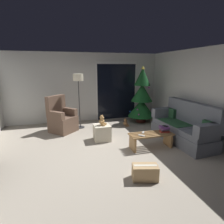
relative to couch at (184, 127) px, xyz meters
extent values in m
plane|color=#9E9384|center=(-2.32, -0.27, -0.40)|extent=(7.00, 7.00, 0.00)
cube|color=beige|center=(-2.32, 2.79, 0.85)|extent=(5.72, 0.12, 2.50)
cube|color=beige|center=(0.54, -0.27, 0.85)|extent=(0.12, 6.00, 2.50)
cube|color=silver|center=(-1.10, 2.72, 0.70)|extent=(1.60, 0.02, 2.20)
cube|color=black|center=(-1.10, 2.70, 0.65)|extent=(1.50, 0.02, 2.10)
cube|color=slate|center=(-0.07, -0.01, -0.23)|extent=(0.88, 1.94, 0.34)
cube|color=slate|center=(-0.05, -0.63, 0.01)|extent=(0.72, 0.64, 0.14)
cube|color=slate|center=(-0.09, -0.01, 0.01)|extent=(0.72, 0.64, 0.14)
cube|color=slate|center=(-0.13, 0.61, 0.01)|extent=(0.72, 0.64, 0.14)
cube|color=slate|center=(0.23, 0.01, 0.38)|extent=(0.32, 1.91, 0.60)
cube|color=slate|center=(-0.01, -0.87, 0.22)|extent=(0.77, 0.25, 0.28)
cube|color=slate|center=(-0.12, 0.86, 0.22)|extent=(0.77, 0.25, 0.28)
cube|color=#234C2D|center=(-0.12, 0.24, 0.09)|extent=(0.65, 0.94, 0.02)
cube|color=#234C2D|center=(0.14, -0.70, 0.22)|extent=(0.14, 0.33, 0.28)
cube|color=#234C2D|center=(0.05, 0.70, 0.22)|extent=(0.14, 0.33, 0.28)
cube|color=#9E7547|center=(-1.06, -0.33, -0.04)|extent=(1.10, 0.05, 0.04)
cube|color=#9E7547|center=(-1.06, -0.24, -0.04)|extent=(1.10, 0.05, 0.04)
cube|color=#9E7547|center=(-1.06, -0.15, -0.04)|extent=(1.10, 0.05, 0.04)
cube|color=#9E7547|center=(-1.06, -0.06, -0.04)|extent=(1.10, 0.05, 0.04)
cube|color=#9E7547|center=(-1.06, 0.03, -0.04)|extent=(1.10, 0.05, 0.04)
cube|color=#9E7547|center=(-1.55, -0.15, -0.23)|extent=(0.05, 0.36, 0.34)
cube|color=#9E7547|center=(-0.57, -0.15, -0.23)|extent=(0.05, 0.36, 0.34)
cube|color=#ADADB2|center=(-1.24, -0.05, -0.01)|extent=(0.12, 0.15, 0.02)
cube|color=silver|center=(-1.37, -0.24, -0.01)|extent=(0.14, 0.14, 0.02)
cube|color=#A32D28|center=(-0.69, -0.14, 0.00)|extent=(0.25, 0.20, 0.04)
cube|color=#4C4C51|center=(-0.69, -0.13, 0.04)|extent=(0.22, 0.18, 0.04)
cube|color=#6B3D7A|center=(-0.70, -0.14, 0.08)|extent=(0.22, 0.21, 0.04)
cube|color=#6B3D7A|center=(-0.69, -0.12, 0.11)|extent=(0.28, 0.23, 0.03)
cube|color=black|center=(-0.67, -0.14, 0.13)|extent=(0.12, 0.16, 0.01)
cylinder|color=#4C1E19|center=(-0.36, 2.01, -0.35)|extent=(0.36, 0.36, 0.10)
cylinder|color=brown|center=(-0.36, 2.01, -0.24)|extent=(0.08, 0.08, 0.12)
cone|color=#14471E|center=(-0.36, 2.01, 0.13)|extent=(0.97, 0.97, 0.62)
cone|color=#14471E|center=(-0.36, 2.01, 0.70)|extent=(0.77, 0.77, 0.62)
cone|color=#14471E|center=(-0.36, 2.01, 1.26)|extent=(0.57, 0.57, 0.62)
sphere|color=white|center=(-0.02, 1.85, 0.35)|extent=(0.06, 0.06, 0.06)
sphere|color=red|center=(-0.24, 2.33, 0.50)|extent=(0.06, 0.06, 0.06)
sphere|color=#B233A5|center=(-0.17, 1.85, 0.88)|extent=(0.06, 0.06, 0.06)
sphere|color=blue|center=(-0.82, 1.98, 0.03)|extent=(0.06, 0.06, 0.06)
sphere|color=#B233A5|center=(-0.65, 1.69, 0.15)|extent=(0.06, 0.06, 0.06)
sphere|color=#B233A5|center=(-0.63, 1.62, -0.01)|extent=(0.06, 0.06, 0.06)
sphere|color=blue|center=(-0.30, 2.18, 1.16)|extent=(0.06, 0.06, 0.06)
sphere|color=#B233A5|center=(-0.52, 2.14, 1.02)|extent=(0.06, 0.06, 0.06)
cone|color=#EAD14C|center=(-0.36, 2.01, 1.58)|extent=(0.14, 0.14, 0.12)
cube|color=brown|center=(-3.17, 1.68, -0.24)|extent=(0.96, 0.96, 0.31)
cube|color=brown|center=(-3.17, 1.68, 0.00)|extent=(0.96, 0.96, 0.18)
cube|color=brown|center=(-3.36, 1.87, 0.41)|extent=(0.60, 0.59, 0.64)
cube|color=brown|center=(-2.95, 1.86, 0.20)|extent=(0.50, 0.51, 0.22)
cube|color=brown|center=(-3.36, 1.47, 0.20)|extent=(0.50, 0.51, 0.22)
cylinder|color=#2D2D30|center=(-2.62, 1.92, -0.39)|extent=(0.28, 0.28, 0.02)
cylinder|color=#2D2D30|center=(-2.62, 1.92, 0.40)|extent=(0.03, 0.03, 1.55)
cylinder|color=beige|center=(-2.62, 1.92, 1.27)|extent=(0.32, 0.32, 0.22)
cube|color=beige|center=(-2.14, 0.67, -0.18)|extent=(0.44, 0.44, 0.44)
cylinder|color=tan|center=(-2.06, 0.67, 0.07)|extent=(0.13, 0.12, 0.06)
cylinder|color=tan|center=(-2.13, 0.60, 0.07)|extent=(0.13, 0.12, 0.06)
sphere|color=tan|center=(-2.14, 0.67, 0.14)|extent=(0.15, 0.15, 0.15)
sphere|color=tan|center=(-2.14, 0.67, 0.26)|extent=(0.11, 0.11, 0.11)
sphere|color=tan|center=(-2.10, 0.64, 0.25)|extent=(0.04, 0.04, 0.04)
sphere|color=tan|center=(-2.12, 0.70, 0.30)|extent=(0.04, 0.04, 0.04)
sphere|color=tan|center=(-2.17, 0.64, 0.30)|extent=(0.04, 0.04, 0.04)
sphere|color=tan|center=(-2.08, 0.72, 0.15)|extent=(0.06, 0.06, 0.06)
sphere|color=tan|center=(-2.17, 0.60, 0.15)|extent=(0.06, 0.06, 0.06)
cylinder|color=brown|center=(-1.03, 1.69, -0.37)|extent=(0.12, 0.08, 0.06)
cylinder|color=brown|center=(-1.05, 1.59, -0.37)|extent=(0.12, 0.08, 0.06)
sphere|color=brown|center=(-1.10, 1.65, -0.30)|extent=(0.15, 0.15, 0.15)
sphere|color=brown|center=(-1.10, 1.65, -0.18)|extent=(0.11, 0.11, 0.11)
sphere|color=#A37A51|center=(-1.05, 1.64, -0.19)|extent=(0.04, 0.04, 0.04)
sphere|color=brown|center=(-1.09, 1.69, -0.13)|extent=(0.04, 0.04, 0.04)
sphere|color=brown|center=(-1.11, 1.61, -0.13)|extent=(0.04, 0.04, 0.04)
sphere|color=brown|center=(-1.07, 1.72, -0.29)|extent=(0.06, 0.06, 0.06)
sphere|color=brown|center=(-1.09, 1.58, -0.29)|extent=(0.06, 0.06, 0.06)
cube|color=tan|center=(-1.79, -1.34, -0.26)|extent=(0.51, 0.36, 0.28)
cube|color=beige|center=(-1.79, -1.34, -0.12)|extent=(0.42, 0.16, 0.00)
camera|label=1|loc=(-3.14, -4.00, 1.59)|focal=29.15mm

